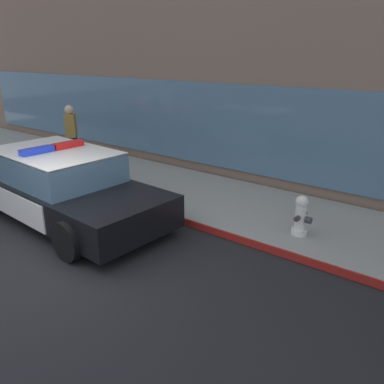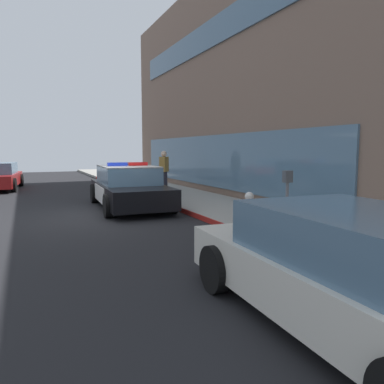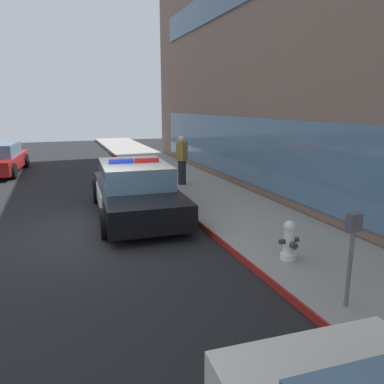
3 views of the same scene
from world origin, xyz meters
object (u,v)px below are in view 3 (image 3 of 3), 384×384
at_px(fire_hydrant, 289,241).
at_px(parking_meter, 352,243).
at_px(police_cruiser, 136,189).
at_px(pedestrian_on_sidewalk, 182,160).

height_order(fire_hydrant, parking_meter, parking_meter).
bearing_deg(parking_meter, police_cruiser, -163.96).
xyz_separation_m(fire_hydrant, parking_meter, (1.66, -0.18, 0.58)).
distance_m(police_cruiser, pedestrian_on_sidewalk, 3.40).
relative_size(police_cruiser, parking_meter, 3.70).
distance_m(police_cruiser, parking_meter, 6.21).
distance_m(fire_hydrant, parking_meter, 1.76).
height_order(pedestrian_on_sidewalk, parking_meter, pedestrian_on_sidewalk).
bearing_deg(pedestrian_on_sidewalk, parking_meter, -48.50).
relative_size(police_cruiser, pedestrian_on_sidewalk, 2.90).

